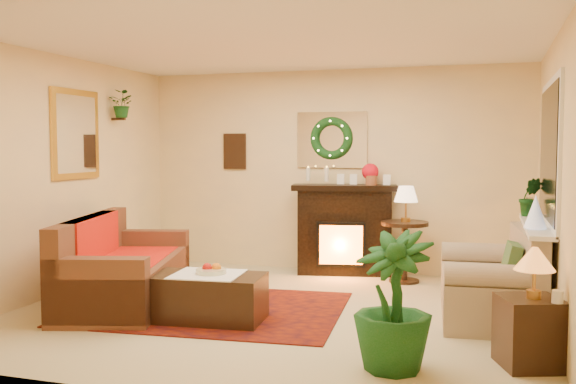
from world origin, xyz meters
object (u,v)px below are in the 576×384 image
(loveseat, at_px, (489,274))
(side_table_round, at_px, (404,255))
(fireplace, at_px, (344,231))
(coffee_table, at_px, (208,299))
(end_table_square, at_px, (530,330))
(sofa, at_px, (126,262))

(loveseat, relative_size, side_table_round, 2.00)
(fireplace, relative_size, coffee_table, 1.13)
(loveseat, height_order, coffee_table, loveseat)
(coffee_table, bearing_deg, side_table_round, 50.78)
(loveseat, relative_size, end_table_square, 2.83)
(fireplace, bearing_deg, side_table_round, -30.74)
(side_table_round, xyz_separation_m, coffee_table, (-1.51, -2.27, -0.12))
(side_table_round, height_order, end_table_square, side_table_round)
(fireplace, height_order, coffee_table, fireplace)
(side_table_round, height_order, coffee_table, side_table_round)
(fireplace, xyz_separation_m, side_table_round, (0.79, -0.28, -0.23))
(loveseat, distance_m, side_table_round, 1.69)
(fireplace, bearing_deg, loveseat, -54.92)
(sofa, distance_m, coffee_table, 1.18)
(loveseat, xyz_separation_m, side_table_round, (-0.96, 1.39, -0.09))
(side_table_round, xyz_separation_m, end_table_square, (1.25, -2.70, -0.05))
(side_table_round, relative_size, coffee_table, 0.71)
(sofa, relative_size, side_table_round, 2.87)
(end_table_square, bearing_deg, side_table_round, 114.90)
(fireplace, distance_m, loveseat, 2.43)
(loveseat, bearing_deg, end_table_square, -82.32)
(end_table_square, bearing_deg, fireplace, 124.45)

